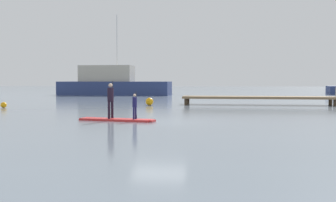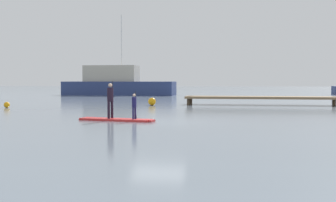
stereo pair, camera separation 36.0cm
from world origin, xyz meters
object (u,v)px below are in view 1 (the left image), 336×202
paddler_adult (111,98)px  paddler_child_solo (135,105)px  mooring_buoy_mid (4,105)px  paddleboard_near (117,120)px  mooring_buoy_near (149,102)px  fishing_boat_white_large (113,84)px

paddler_adult → paddler_child_solo: bearing=-9.9°
mooring_buoy_mid → paddleboard_near: bearing=-37.8°
paddler_child_solo → mooring_buoy_near: 12.49m
paddleboard_near → mooring_buoy_near: 12.25m
paddleboard_near → paddler_child_solo: size_ratio=2.90×
paddler_child_solo → mooring_buoy_mid: 13.77m
paddler_adult → paddleboard_near: bearing=-11.2°
paddler_child_solo → paddler_adult: bearing=170.1°
fishing_boat_white_large → mooring_buoy_mid: fishing_boat_white_large is taller
mooring_buoy_near → mooring_buoy_mid: (-9.57, -4.30, -0.09)m
fishing_boat_white_large → mooring_buoy_near: size_ratio=24.38×
paddler_child_solo → fishing_boat_white_large: fishing_boat_white_large is taller
paddleboard_near → paddler_adult: size_ratio=2.10×
paddleboard_near → paddler_child_solo: (0.89, -0.15, 0.73)m
paddler_child_solo → mooring_buoy_near: (-1.56, 12.38, -0.48)m
paddler_adult → paddler_child_solo: paddler_adult is taller
paddler_child_solo → mooring_buoy_near: bearing=97.2°
fishing_boat_white_large → mooring_buoy_near: 23.63m
paddleboard_near → fishing_boat_white_large: (-9.56, 34.10, 1.41)m
paddleboard_near → mooring_buoy_mid: size_ratio=9.08×
paddler_child_solo → mooring_buoy_mid: paddler_child_solo is taller
paddler_child_solo → mooring_buoy_mid: (-11.13, 8.08, -0.57)m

